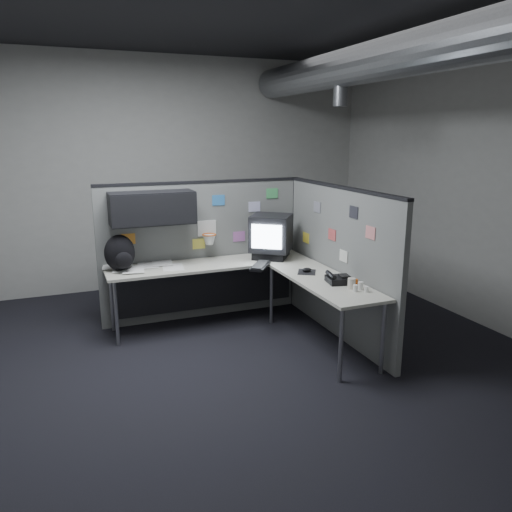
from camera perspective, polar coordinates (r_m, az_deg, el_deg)
name	(u,v)px	position (r m, az deg, el deg)	size (l,w,h in m)	color
room	(304,140)	(4.80, 5.56, 13.06)	(5.62, 5.62, 3.22)	black
partition_back	(191,237)	(5.79, -7.49, 2.17)	(2.44, 0.42, 1.63)	slate
partition_right	(338,262)	(5.42, 9.34, -0.63)	(0.07, 2.23, 1.63)	slate
desk	(239,277)	(5.50, -1.94, -2.45)	(2.31, 2.11, 0.73)	beige
monitor	(271,236)	(5.84, 1.74, 2.33)	(0.62, 0.62, 0.50)	black
keyboard	(260,266)	(5.46, 0.48, -1.10)	(0.36, 0.41, 0.04)	black
mouse	(307,271)	(5.29, 5.82, -1.69)	(0.27, 0.28, 0.05)	black
phone	(337,279)	(4.95, 9.29, -2.61)	(0.24, 0.25, 0.11)	black
bottles	(359,286)	(4.77, 11.66, -3.40)	(0.14, 0.20, 0.09)	silver
cup	(351,283)	(4.79, 10.86, -3.10)	(0.07, 0.07, 0.10)	beige
papers	(142,266)	(5.60, -12.87, -1.16)	(0.87, 0.61, 0.02)	white
backpack	(120,254)	(5.46, -15.28, 0.27)	(0.35, 0.33, 0.39)	black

